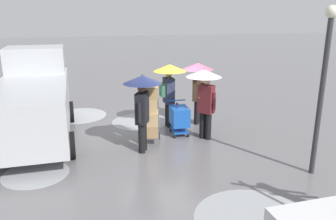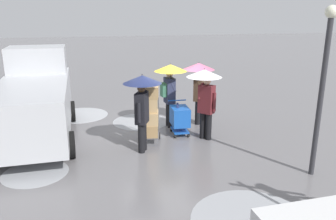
{
  "view_description": "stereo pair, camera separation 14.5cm",
  "coord_description": "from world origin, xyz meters",
  "px_view_note": "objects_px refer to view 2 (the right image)",
  "views": [
    {
      "loc": [
        2.29,
        9.89,
        3.72
      ],
      "look_at": [
        0.03,
        0.97,
        1.05
      ],
      "focal_mm": 36.34,
      "sensor_mm": 36.0,
      "label": 1
    },
    {
      "loc": [
        2.15,
        9.93,
        3.72
      ],
      "look_at": [
        0.03,
        0.97,
        1.05
      ],
      "focal_mm": 36.34,
      "sensor_mm": 36.0,
      "label": 2
    }
  ],
  "objects_px": {
    "pedestrian_pink_side": "(170,81)",
    "hand_dolly_boxes": "(151,114)",
    "pedestrian_far_side": "(199,78)",
    "pedestrian_black_side": "(205,88)",
    "pedestrian_white_side": "(142,95)",
    "cargo_van_parked_right": "(35,100)",
    "shopping_cart_vendor": "(180,117)",
    "street_lamp": "(324,76)"
  },
  "relations": [
    {
      "from": "cargo_van_parked_right",
      "to": "hand_dolly_boxes",
      "type": "xyz_separation_m",
      "value": [
        -3.29,
        1.26,
        -0.3
      ]
    },
    {
      "from": "pedestrian_white_side",
      "to": "shopping_cart_vendor",
      "type": "bearing_deg",
      "value": -143.07
    },
    {
      "from": "pedestrian_far_side",
      "to": "pedestrian_black_side",
      "type": "bearing_deg",
      "value": 79.74
    },
    {
      "from": "cargo_van_parked_right",
      "to": "pedestrian_black_side",
      "type": "bearing_deg",
      "value": 165.18
    },
    {
      "from": "cargo_van_parked_right",
      "to": "hand_dolly_boxes",
      "type": "height_order",
      "value": "cargo_van_parked_right"
    },
    {
      "from": "hand_dolly_boxes",
      "to": "pedestrian_pink_side",
      "type": "xyz_separation_m",
      "value": [
        -0.86,
        -1.22,
        0.69
      ]
    },
    {
      "from": "pedestrian_white_side",
      "to": "pedestrian_far_side",
      "type": "relative_size",
      "value": 1.0
    },
    {
      "from": "shopping_cart_vendor",
      "to": "pedestrian_white_side",
      "type": "xyz_separation_m",
      "value": [
        1.32,
        0.99,
        1.02
      ]
    },
    {
      "from": "hand_dolly_boxes",
      "to": "pedestrian_far_side",
      "type": "bearing_deg",
      "value": -144.84
    },
    {
      "from": "hand_dolly_boxes",
      "to": "street_lamp",
      "type": "bearing_deg",
      "value": 139.15
    },
    {
      "from": "shopping_cart_vendor",
      "to": "pedestrian_black_side",
      "type": "bearing_deg",
      "value": 141.89
    },
    {
      "from": "shopping_cart_vendor",
      "to": "pedestrian_black_side",
      "type": "relative_size",
      "value": 0.49
    },
    {
      "from": "pedestrian_black_side",
      "to": "pedestrian_white_side",
      "type": "distance_m",
      "value": 2.02
    },
    {
      "from": "hand_dolly_boxes",
      "to": "street_lamp",
      "type": "xyz_separation_m",
      "value": [
        -3.34,
        2.89,
        1.49
      ]
    },
    {
      "from": "shopping_cart_vendor",
      "to": "hand_dolly_boxes",
      "type": "xyz_separation_m",
      "value": [
        1.0,
        0.45,
        0.31
      ]
    },
    {
      "from": "shopping_cart_vendor",
      "to": "street_lamp",
      "type": "bearing_deg",
      "value": 125.06
    },
    {
      "from": "cargo_van_parked_right",
      "to": "pedestrian_pink_side",
      "type": "distance_m",
      "value": 4.17
    },
    {
      "from": "shopping_cart_vendor",
      "to": "pedestrian_black_side",
      "type": "distance_m",
      "value": 1.28
    },
    {
      "from": "pedestrian_pink_side",
      "to": "pedestrian_white_side",
      "type": "distance_m",
      "value": 2.13
    },
    {
      "from": "pedestrian_black_side",
      "to": "pedestrian_far_side",
      "type": "relative_size",
      "value": 1.0
    },
    {
      "from": "cargo_van_parked_right",
      "to": "pedestrian_pink_side",
      "type": "height_order",
      "value": "cargo_van_parked_right"
    },
    {
      "from": "pedestrian_far_side",
      "to": "shopping_cart_vendor",
      "type": "bearing_deg",
      "value": 44.71
    },
    {
      "from": "pedestrian_black_side",
      "to": "cargo_van_parked_right",
      "type": "bearing_deg",
      "value": -14.82
    },
    {
      "from": "shopping_cart_vendor",
      "to": "street_lamp",
      "type": "relative_size",
      "value": 0.27
    },
    {
      "from": "pedestrian_black_side",
      "to": "hand_dolly_boxes",
      "type": "bearing_deg",
      "value": -1.63
    },
    {
      "from": "pedestrian_pink_side",
      "to": "hand_dolly_boxes",
      "type": "bearing_deg",
      "value": 54.8
    },
    {
      "from": "shopping_cart_vendor",
      "to": "pedestrian_pink_side",
      "type": "relative_size",
      "value": 0.49
    },
    {
      "from": "cargo_van_parked_right",
      "to": "street_lamp",
      "type": "relative_size",
      "value": 1.39
    },
    {
      "from": "hand_dolly_boxes",
      "to": "pedestrian_white_side",
      "type": "height_order",
      "value": "pedestrian_white_side"
    },
    {
      "from": "shopping_cart_vendor",
      "to": "pedestrian_far_side",
      "type": "height_order",
      "value": "pedestrian_far_side"
    },
    {
      "from": "shopping_cart_vendor",
      "to": "hand_dolly_boxes",
      "type": "relative_size",
      "value": 0.62
    },
    {
      "from": "pedestrian_white_side",
      "to": "street_lamp",
      "type": "relative_size",
      "value": 0.56
    },
    {
      "from": "hand_dolly_boxes",
      "to": "pedestrian_black_side",
      "type": "bearing_deg",
      "value": 178.37
    },
    {
      "from": "cargo_van_parked_right",
      "to": "street_lamp",
      "type": "xyz_separation_m",
      "value": [
        -6.63,
        4.14,
        1.19
      ]
    },
    {
      "from": "cargo_van_parked_right",
      "to": "street_lamp",
      "type": "bearing_deg",
      "value": 148.01
    },
    {
      "from": "pedestrian_pink_side",
      "to": "pedestrian_far_side",
      "type": "bearing_deg",
      "value": -174.23
    },
    {
      "from": "pedestrian_pink_side",
      "to": "pedestrian_white_side",
      "type": "height_order",
      "value": "same"
    },
    {
      "from": "cargo_van_parked_right",
      "to": "pedestrian_white_side",
      "type": "distance_m",
      "value": 3.49
    },
    {
      "from": "hand_dolly_boxes",
      "to": "shopping_cart_vendor",
      "type": "bearing_deg",
      "value": -155.68
    },
    {
      "from": "shopping_cart_vendor",
      "to": "pedestrian_pink_side",
      "type": "bearing_deg",
      "value": -79.96
    },
    {
      "from": "pedestrian_pink_side",
      "to": "pedestrian_black_side",
      "type": "xyz_separation_m",
      "value": [
        -0.77,
        1.27,
        0.0
      ]
    },
    {
      "from": "cargo_van_parked_right",
      "to": "pedestrian_far_side",
      "type": "bearing_deg",
      "value": -179.26
    }
  ]
}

